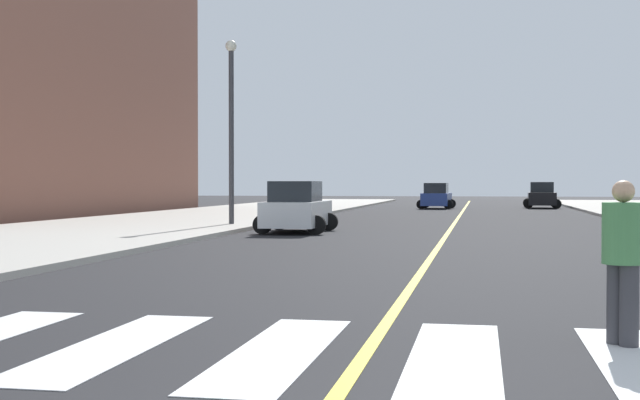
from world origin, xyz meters
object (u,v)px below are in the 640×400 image
(car_white_nearest, at_px, (297,209))
(car_blue_third, at_px, (436,197))
(car_black_second, at_px, (542,196))
(street_lamp, at_px, (231,115))
(pedestrian_crossing, at_px, (623,255))

(car_white_nearest, bearing_deg, car_blue_third, 83.11)
(car_black_second, relative_size, street_lamp, 0.58)
(car_black_second, distance_m, car_blue_third, 7.63)
(car_blue_third, bearing_deg, street_lamp, -101.31)
(car_blue_third, relative_size, pedestrian_crossing, 2.25)
(car_white_nearest, height_order, pedestrian_crossing, car_white_nearest)
(car_blue_third, distance_m, pedestrian_crossing, 49.52)
(car_blue_third, distance_m, street_lamp, 27.66)
(car_white_nearest, xyz_separation_m, car_black_second, (10.56, 31.97, 0.00))
(car_white_nearest, bearing_deg, car_black_second, 71.42)
(street_lamp, bearing_deg, car_black_second, 64.78)
(street_lamp, bearing_deg, pedestrian_crossing, -63.84)
(car_black_second, xyz_separation_m, street_lamp, (-13.77, -29.23, 3.55))
(street_lamp, bearing_deg, car_blue_third, 76.07)
(car_black_second, xyz_separation_m, car_blue_third, (-7.17, -2.61, -0.03))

